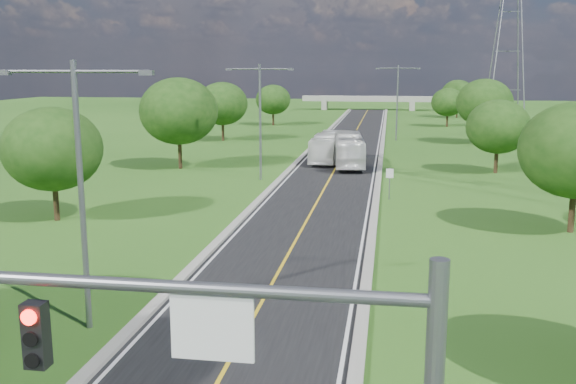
% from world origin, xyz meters
% --- Properties ---
extents(ground, '(260.00, 260.00, 0.00)m').
position_xyz_m(ground, '(0.00, 60.00, 0.00)').
color(ground, '#255016').
rests_on(ground, ground).
extents(road, '(8.00, 150.00, 0.06)m').
position_xyz_m(road, '(0.00, 66.00, 0.03)').
color(road, black).
rests_on(road, ground).
extents(curb_left, '(0.50, 150.00, 0.22)m').
position_xyz_m(curb_left, '(-4.25, 66.00, 0.11)').
color(curb_left, gray).
rests_on(curb_left, ground).
extents(curb_right, '(0.50, 150.00, 0.22)m').
position_xyz_m(curb_right, '(4.25, 66.00, 0.11)').
color(curb_right, gray).
rests_on(curb_right, ground).
extents(speed_limit_sign, '(0.55, 0.09, 2.40)m').
position_xyz_m(speed_limit_sign, '(5.20, 37.98, 1.60)').
color(speed_limit_sign, slate).
rests_on(speed_limit_sign, ground).
extents(overpass, '(30.00, 3.00, 3.20)m').
position_xyz_m(overpass, '(0.00, 140.00, 2.41)').
color(overpass, gray).
rests_on(overpass, ground).
extents(streetlight_near_left, '(5.90, 0.25, 10.00)m').
position_xyz_m(streetlight_near_left, '(-6.00, 12.00, 5.94)').
color(streetlight_near_left, slate).
rests_on(streetlight_near_left, ground).
extents(streetlight_mid_left, '(5.90, 0.25, 10.00)m').
position_xyz_m(streetlight_mid_left, '(-6.00, 45.00, 5.94)').
color(streetlight_mid_left, slate).
rests_on(streetlight_mid_left, ground).
extents(streetlight_far_right, '(5.90, 0.25, 10.00)m').
position_xyz_m(streetlight_far_right, '(6.00, 78.00, 5.94)').
color(streetlight_far_right, slate).
rests_on(streetlight_far_right, ground).
extents(power_tower_far, '(9.00, 6.40, 28.00)m').
position_xyz_m(power_tower_far, '(26.00, 115.00, 14.01)').
color(power_tower_far, slate).
rests_on(power_tower_far, ground).
extents(tree_lb, '(6.30, 6.30, 7.33)m').
position_xyz_m(tree_lb, '(-16.00, 28.00, 4.64)').
color(tree_lb, black).
rests_on(tree_lb, ground).
extents(tree_lc, '(7.56, 7.56, 8.79)m').
position_xyz_m(tree_lc, '(-15.00, 50.00, 5.58)').
color(tree_lc, black).
rests_on(tree_lc, ground).
extents(tree_ld, '(6.72, 6.72, 7.82)m').
position_xyz_m(tree_ld, '(-17.00, 74.00, 4.95)').
color(tree_ld, black).
rests_on(tree_ld, ground).
extents(tree_le, '(5.88, 5.88, 6.84)m').
position_xyz_m(tree_le, '(-14.50, 98.00, 4.33)').
color(tree_le, black).
rests_on(tree_le, ground).
extents(tree_rc, '(5.88, 5.88, 6.84)m').
position_xyz_m(tree_rc, '(15.00, 52.00, 4.33)').
color(tree_rc, black).
rests_on(tree_rc, ground).
extents(tree_rd, '(7.14, 7.14, 8.30)m').
position_xyz_m(tree_rd, '(17.00, 76.00, 5.27)').
color(tree_rd, black).
rests_on(tree_rd, ground).
extents(tree_re, '(5.46, 5.46, 6.35)m').
position_xyz_m(tree_re, '(14.50, 100.00, 4.02)').
color(tree_re, black).
rests_on(tree_re, ground).
extents(tree_rf, '(6.30, 6.30, 7.33)m').
position_xyz_m(tree_rf, '(18.00, 120.00, 4.64)').
color(tree_rf, black).
rests_on(tree_rf, ground).
extents(bus_outbound, '(3.82, 11.66, 3.19)m').
position_xyz_m(bus_outbound, '(1.14, 54.13, 1.65)').
color(bus_outbound, white).
rests_on(bus_outbound, road).
extents(bus_inbound, '(2.82, 10.57, 2.92)m').
position_xyz_m(bus_inbound, '(-1.31, 57.01, 1.52)').
color(bus_inbound, white).
rests_on(bus_inbound, road).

